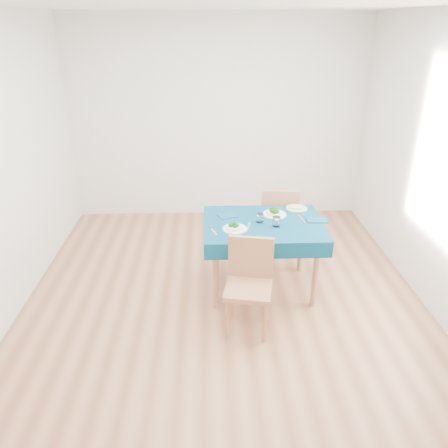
{
  "coord_description": "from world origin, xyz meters",
  "views": [
    {
      "loc": [
        -0.14,
        -3.7,
        2.57
      ],
      "look_at": [
        0.0,
        0.0,
        0.85
      ],
      "focal_mm": 35.0,
      "sensor_mm": 36.0,
      "label": 1
    }
  ],
  "objects_px": {
    "table": "(262,256)",
    "bowl_near": "(235,226)",
    "bowl_far": "(275,212)",
    "chair_near": "(248,281)",
    "chair_far": "(279,210)",
    "side_plate": "(296,208)"
  },
  "relations": [
    {
      "from": "table",
      "to": "chair_far",
      "type": "bearing_deg",
      "value": 70.6
    },
    {
      "from": "bowl_near",
      "to": "bowl_far",
      "type": "distance_m",
      "value": 0.54
    },
    {
      "from": "chair_far",
      "to": "side_plate",
      "type": "height_order",
      "value": "chair_far"
    },
    {
      "from": "chair_far",
      "to": "chair_near",
      "type": "bearing_deg",
      "value": 77.49
    },
    {
      "from": "chair_far",
      "to": "bowl_near",
      "type": "height_order",
      "value": "chair_far"
    },
    {
      "from": "table",
      "to": "bowl_far",
      "type": "relative_size",
      "value": 4.76
    },
    {
      "from": "bowl_near",
      "to": "side_plate",
      "type": "bearing_deg",
      "value": 35.12
    },
    {
      "from": "side_plate",
      "to": "table",
      "type": "bearing_deg",
      "value": -139.29
    },
    {
      "from": "chair_far",
      "to": "bowl_far",
      "type": "relative_size",
      "value": 4.36
    },
    {
      "from": "bowl_near",
      "to": "side_plate",
      "type": "distance_m",
      "value": 0.84
    },
    {
      "from": "table",
      "to": "chair_far",
      "type": "relative_size",
      "value": 1.09
    },
    {
      "from": "table",
      "to": "bowl_near",
      "type": "height_order",
      "value": "bowl_near"
    },
    {
      "from": "bowl_near",
      "to": "side_plate",
      "type": "relative_size",
      "value": 1.06
    },
    {
      "from": "chair_far",
      "to": "table",
      "type": "bearing_deg",
      "value": 76.29
    },
    {
      "from": "bowl_near",
      "to": "bowl_far",
      "type": "height_order",
      "value": "bowl_far"
    },
    {
      "from": "bowl_far",
      "to": "side_plate",
      "type": "bearing_deg",
      "value": 30.69
    },
    {
      "from": "chair_near",
      "to": "bowl_far",
      "type": "bearing_deg",
      "value": 79.44
    },
    {
      "from": "table",
      "to": "chair_far",
      "type": "distance_m",
      "value": 0.9
    },
    {
      "from": "chair_near",
      "to": "chair_far",
      "type": "distance_m",
      "value": 1.59
    },
    {
      "from": "table",
      "to": "chair_near",
      "type": "height_order",
      "value": "chair_near"
    },
    {
      "from": "table",
      "to": "bowl_near",
      "type": "bearing_deg",
      "value": -153.91
    },
    {
      "from": "chair_far",
      "to": "side_plate",
      "type": "relative_size",
      "value": 4.79
    }
  ]
}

